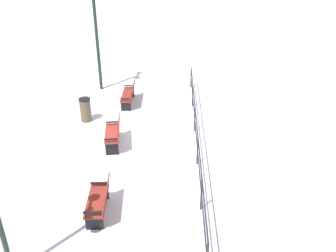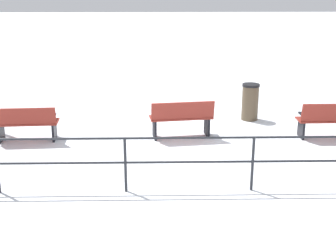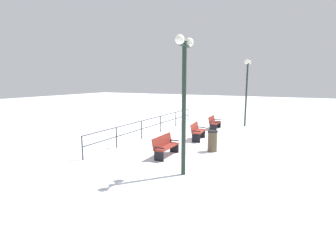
# 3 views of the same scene
# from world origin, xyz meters

# --- Properties ---
(ground_plane) EXTENTS (80.00, 80.00, 0.00)m
(ground_plane) POSITION_xyz_m (0.00, 0.00, 0.00)
(ground_plane) COLOR white
(ground_plane) RESTS_ON ground
(bench_nearest) EXTENTS (0.54, 1.67, 0.89)m
(bench_nearest) POSITION_xyz_m (-0.05, -3.54, 0.46)
(bench_nearest) COLOR maroon
(bench_nearest) RESTS_ON ground
(bench_second) EXTENTS (0.72, 1.51, 0.91)m
(bench_second) POSITION_xyz_m (0.08, -0.01, 0.48)
(bench_second) COLOR maroon
(bench_second) RESTS_ON ground
(bench_third) EXTENTS (0.64, 1.44, 0.84)m
(bench_third) POSITION_xyz_m (-0.08, 3.54, 0.43)
(bench_third) COLOR maroon
(bench_third) RESTS_ON ground
(lamppost_near) EXTENTS (0.30, 1.04, 4.57)m
(lamppost_near) POSITION_xyz_m (1.51, -5.21, 3.12)
(lamppost_near) COLOR #1E2D23
(lamppost_near) RESTS_ON ground
(waterfront_railing) EXTENTS (0.05, 11.13, 1.01)m
(waterfront_railing) POSITION_xyz_m (-2.77, -0.00, 0.69)
(waterfront_railing) COLOR #26282D
(waterfront_railing) RESTS_ON ground
(trash_bin) EXTENTS (0.45, 0.45, 0.96)m
(trash_bin) POSITION_xyz_m (1.49, -1.88, 0.48)
(trash_bin) COLOR brown
(trash_bin) RESTS_ON ground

